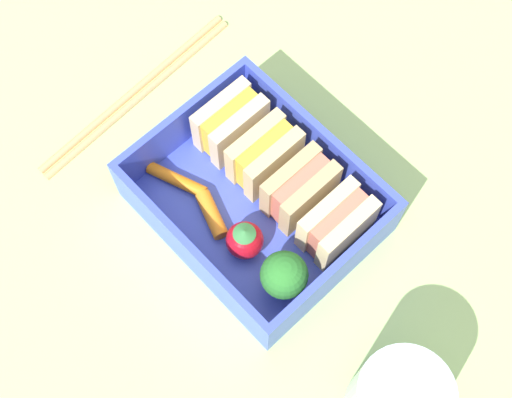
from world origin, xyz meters
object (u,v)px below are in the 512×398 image
sandwich_center_left (265,156)px  sandwich_center (300,189)px  strawberry_far_left (245,240)px  chopstick_pair (135,93)px  sandwich_center_right (337,224)px  sandwich_left (231,123)px  carrot_stick_far_left (177,180)px  carrot_stick_left (212,215)px  broccoli_floret (284,275)px

sandwich_center_left → sandwich_center: (4.04, 0.00, 0.00)cm
strawberry_far_left → chopstick_pair: 17.82cm
strawberry_far_left → chopstick_pair: size_ratio=0.16×
sandwich_center_right → chopstick_pair: (-21.55, -3.01, -3.17)cm
sandwich_left → sandwich_center_right: bearing=0.0°
sandwich_center_left → strawberry_far_left: sandwich_center_left is taller
carrot_stick_far_left → carrot_stick_left: size_ratio=1.30×
broccoli_floret → sandwich_left: bearing=154.4°
sandwich_center_left → strawberry_far_left: size_ratio=1.59×
sandwich_center → chopstick_pair: 18.04cm
sandwich_center_right → carrot_stick_left: sandwich_center_right is taller
sandwich_center_right → chopstick_pair: sandwich_center_right is taller
sandwich_center → strawberry_far_left: sandwich_center is taller
sandwich_center → strawberry_far_left: (-0.09, -5.87, -0.71)cm
carrot_stick_far_left → chopstick_pair: (-9.50, 3.12, -1.37)cm
carrot_stick_left → broccoli_floret: (8.03, 0.17, 2.26)cm
sandwich_center → carrot_stick_left: size_ratio=1.42×
sandwich_left → carrot_stick_left: 7.70cm
carrot_stick_left → broccoli_floret: bearing=1.2°
sandwich_center_right → broccoli_floret: 5.98cm
chopstick_pair → strawberry_far_left: bearing=-9.3°
sandwich_center_left → broccoli_floret: broccoli_floret is taller
sandwich_center → broccoli_floret: 7.36cm
sandwich_center_left → sandwich_center_right: same height
carrot_stick_left → strawberry_far_left: size_ratio=1.12×
carrot_stick_left → sandwich_center_left: bearing=93.0°
sandwich_center_right → carrot_stick_far_left: 13.64cm
sandwich_center_left → carrot_stick_far_left: bearing=-122.9°
sandwich_center_left → carrot_stick_left: 6.35cm
sandwich_center_left → sandwich_center: 4.04cm
sandwich_left → strawberry_far_left: 9.95cm
sandwich_center_left → sandwich_center_right: 8.09cm
sandwich_center_left → carrot_stick_left: sandwich_center_left is taller
sandwich_center_left → strawberry_far_left: bearing=-56.1°
carrot_stick_left → chopstick_pair: 14.20cm
sandwich_left → carrot_stick_left: size_ratio=1.42×
sandwich_center_right → strawberry_far_left: size_ratio=1.59×
sandwich_center_left → chopstick_pair: size_ratio=0.26×
broccoli_floret → sandwich_center_right: bearing=92.5°
carrot_stick_far_left → chopstick_pair: bearing=161.8°
sandwich_center_left → carrot_stick_far_left: sandwich_center_left is taller
chopstick_pair → sandwich_center_left: bearing=12.6°
carrot_stick_far_left → sandwich_center: bearing=37.5°
strawberry_far_left → broccoli_floret: bearing=-0.9°
sandwich_center_left → sandwich_center: bearing=0.0°
sandwich_center → broccoli_floret: broccoli_floret is taller
strawberry_far_left → broccoli_floret: 4.57cm
sandwich_center → sandwich_center_right: (4.04, 0.00, 0.00)cm
sandwich_center → sandwich_center_right: bearing=0.0°
sandwich_center → sandwich_center_right: same height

